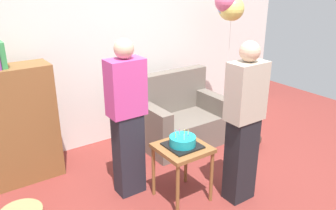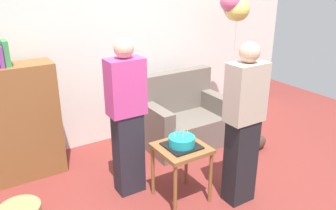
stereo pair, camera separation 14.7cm
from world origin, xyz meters
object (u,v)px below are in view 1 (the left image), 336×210
object	(u,v)px
person_blowing_candles	(127,119)
person_holding_cake	(244,124)
side_table	(182,154)
handbag	(253,141)
couch	(180,119)
balloon_bunch	(229,7)
bookshelf	(16,123)
birthday_cake	(183,142)

from	to	relation	value
person_blowing_candles	person_holding_cake	size ratio (longest dim) A/B	1.00
side_table	person_holding_cake	size ratio (longest dim) A/B	0.37
person_holding_cake	handbag	distance (m)	1.37
couch	balloon_bunch	world-z (taller)	balloon_bunch
balloon_bunch	bookshelf	bearing A→B (deg)	173.41
bookshelf	balloon_bunch	xyz separation A→B (m)	(2.73, -0.32, 1.09)
birthday_cake	person_holding_cake	distance (m)	0.61
couch	side_table	distance (m)	1.27
couch	birthday_cake	world-z (taller)	couch
handbag	couch	bearing A→B (deg)	135.31
person_blowing_candles	birthday_cake	bearing A→B (deg)	-40.52
side_table	handbag	xyz separation A→B (m)	(1.44, 0.33, -0.40)
couch	person_holding_cake	xyz separation A→B (m)	(-0.25, -1.35, 0.49)
side_table	handbag	size ratio (longest dim) A/B	2.13
couch	person_holding_cake	bearing A→B (deg)	-100.41
person_holding_cake	handbag	bearing A→B (deg)	-121.23
person_holding_cake	balloon_bunch	distance (m)	1.90
couch	handbag	size ratio (longest dim) A/B	3.93
balloon_bunch	person_blowing_candles	bearing A→B (deg)	-162.80
bookshelf	handbag	world-z (taller)	bookshelf
person_holding_cake	balloon_bunch	world-z (taller)	balloon_bunch
side_table	balloon_bunch	bearing A→B (deg)	33.66
bookshelf	side_table	distance (m)	1.81
side_table	birthday_cake	size ratio (longest dim) A/B	1.86
person_blowing_candles	handbag	size ratio (longest dim) A/B	5.82
birthday_cake	person_blowing_candles	xyz separation A→B (m)	(-0.38, 0.41, 0.19)
couch	birthday_cake	xyz separation A→B (m)	(-0.73, -1.03, 0.30)
side_table	handbag	world-z (taller)	side_table
bookshelf	birthday_cake	distance (m)	1.80
bookshelf	side_table	xyz separation A→B (m)	(1.24, -1.31, -0.18)
bookshelf	couch	bearing A→B (deg)	-8.15
balloon_bunch	side_table	bearing A→B (deg)	-146.34
side_table	birthday_cake	world-z (taller)	birthday_cake
person_holding_cake	balloon_bunch	xyz separation A→B (m)	(1.01, 1.32, 0.94)
balloon_bunch	birthday_cake	bearing A→B (deg)	-146.34
bookshelf	person_holding_cake	world-z (taller)	person_holding_cake
couch	handbag	distance (m)	1.02
couch	side_table	size ratio (longest dim) A/B	1.85
person_holding_cake	birthday_cake	bearing A→B (deg)	-9.59
side_table	person_blowing_candles	world-z (taller)	person_blowing_candles
side_table	balloon_bunch	size ratio (longest dim) A/B	0.30
handbag	bookshelf	bearing A→B (deg)	159.92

